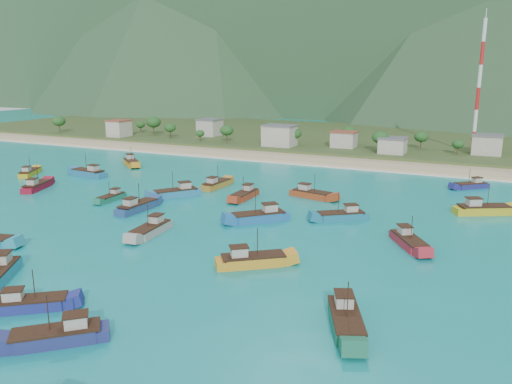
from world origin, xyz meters
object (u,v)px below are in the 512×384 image
at_px(boat_24, 483,210).
at_px(boat_1, 30,173).
at_px(boat_8, 245,195).
at_px(boat_22, 59,337).
at_px(radio_tower, 479,87).
at_px(boat_15, 409,242).
at_px(boat_2, 216,185).
at_px(boat_29, 151,230).
at_px(boat_4, 346,321).
at_px(boat_26, 137,207).
at_px(boat_3, 260,217).
at_px(boat_10, 112,198).
at_px(boat_12, 89,173).
at_px(boat_23, 177,193).
at_px(boat_19, 131,163).
at_px(boat_11, 311,195).
at_px(boat_20, 30,305).
at_px(boat_25, 342,216).
at_px(boat_0, 37,187).
at_px(boat_17, 252,261).
at_px(boat_13, 471,186).

bearing_deg(boat_24, boat_1, -112.90).
relative_size(boat_8, boat_22, 1.04).
xyz_separation_m(radio_tower, boat_15, (-5.37, -103.16, -23.03)).
distance_m(boat_2, boat_29, 38.76).
xyz_separation_m(boat_4, boat_26, (-53.23, 29.73, -0.01)).
bearing_deg(radio_tower, boat_26, -120.08).
bearing_deg(boat_3, boat_1, 35.79).
height_order(boat_4, boat_10, boat_4).
bearing_deg(boat_8, boat_12, -5.18).
xyz_separation_m(boat_1, boat_26, (51.80, -17.26, 0.10)).
bearing_deg(boat_2, boat_23, -104.57).
xyz_separation_m(boat_10, boat_29, (23.52, -16.49, 0.24)).
xyz_separation_m(boat_19, boat_26, (35.83, -42.33, -0.05)).
bearing_deg(boat_11, boat_20, 2.43).
bearing_deg(radio_tower, boat_25, -102.04).
bearing_deg(boat_10, boat_4, 148.15).
relative_size(boat_3, boat_24, 0.90).
bearing_deg(boat_2, boat_0, -149.88).
relative_size(boat_0, boat_12, 0.93).
distance_m(boat_1, boat_22, 100.69).
relative_size(boat_11, boat_19, 1.02).
height_order(boat_4, boat_23, boat_23).
height_order(boat_22, boat_23, boat_23).
bearing_deg(boat_25, boat_17, 133.26).
bearing_deg(boat_15, boat_4, 54.06).
bearing_deg(boat_26, boat_3, 10.72).
bearing_deg(boat_25, boat_23, 50.92).
xyz_separation_m(boat_0, boat_23, (35.86, 8.69, 0.07)).
distance_m(boat_17, boat_23, 47.12).
xyz_separation_m(boat_15, boat_24, (10.69, 26.81, 0.15)).
bearing_deg(boat_11, boat_29, -11.49).
xyz_separation_m(boat_12, boat_15, (91.01, -21.81, -0.14)).
relative_size(boat_11, boat_22, 1.12).
distance_m(boat_0, boat_25, 76.60).
relative_size(boat_15, boat_26, 0.94).
bearing_deg(boat_29, boat_24, -148.59).
height_order(boat_19, boat_24, boat_24).
bearing_deg(boat_23, boat_15, -155.41).
xyz_separation_m(boat_2, boat_13, (58.54, 26.99, -0.12)).
relative_size(boat_8, boat_10, 1.20).
height_order(boat_13, boat_26, boat_26).
bearing_deg(boat_2, boat_25, -19.14).
bearing_deg(boat_2, boat_1, -168.63).
bearing_deg(boat_12, boat_13, -66.82).
distance_m(boat_2, boat_23, 12.86).
height_order(boat_2, boat_12, boat_12).
bearing_deg(boat_15, boat_19, -56.02).
bearing_deg(boat_10, boat_29, 141.39).
bearing_deg(radio_tower, boat_19, -147.08).
xyz_separation_m(boat_2, boat_20, (12.80, -68.45, -0.08)).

